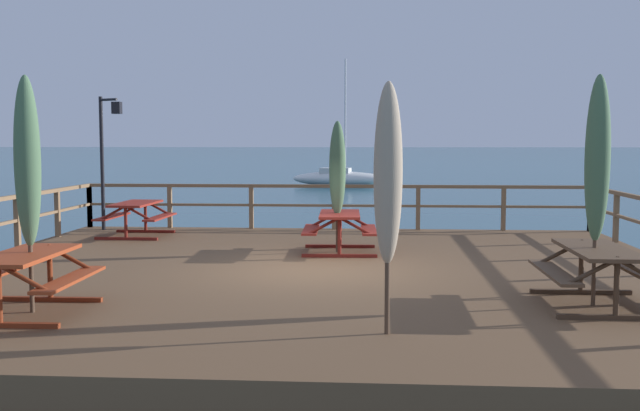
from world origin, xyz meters
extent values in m
plane|color=#2D5B6B|center=(0.00, 0.00, 0.00)|extent=(600.00, 600.00, 0.00)
cube|color=brown|center=(0.00, 0.00, 0.32)|extent=(12.50, 11.78, 0.65)
cube|color=brown|center=(0.00, 5.74, 1.70)|extent=(12.20, 0.09, 0.08)
cube|color=brown|center=(0.00, 5.74, 1.23)|extent=(12.20, 0.07, 0.06)
cube|color=brown|center=(-6.10, 5.74, 1.17)|extent=(0.10, 0.10, 1.05)
cube|color=brown|center=(-4.07, 5.74, 1.17)|extent=(0.10, 0.10, 1.05)
cube|color=brown|center=(-2.03, 5.74, 1.17)|extent=(0.10, 0.10, 1.05)
cube|color=brown|center=(0.00, 5.74, 1.17)|extent=(0.10, 0.10, 1.05)
cube|color=brown|center=(2.03, 5.74, 1.17)|extent=(0.10, 0.10, 1.05)
cube|color=brown|center=(4.07, 5.74, 1.17)|extent=(0.10, 0.10, 1.05)
cube|color=brown|center=(6.10, 5.74, 1.17)|extent=(0.10, 0.10, 1.05)
cube|color=brown|center=(-6.10, 1.91, 1.17)|extent=(0.10, 0.10, 1.05)
cube|color=brown|center=(-6.10, 3.83, 1.17)|extent=(0.10, 0.10, 1.05)
cube|color=brown|center=(-6.10, 5.74, 1.17)|extent=(0.10, 0.10, 1.05)
cube|color=brown|center=(6.10, 3.83, 1.17)|extent=(0.10, 0.10, 1.05)
cube|color=brown|center=(6.10, 5.74, 1.17)|extent=(0.10, 0.10, 1.05)
cube|color=maroon|center=(0.31, 1.95, 1.39)|extent=(0.82, 1.64, 0.05)
cube|color=maroon|center=(0.87, 1.97, 1.09)|extent=(0.34, 1.63, 0.04)
cube|color=maroon|center=(-0.25, 1.93, 1.09)|extent=(0.34, 1.63, 0.04)
cube|color=maroon|center=(0.33, 1.32, 0.68)|extent=(1.40, 0.13, 0.06)
cylinder|color=maroon|center=(0.33, 1.32, 1.02)|extent=(0.07, 0.07, 0.74)
cylinder|color=maroon|center=(0.61, 1.33, 1.24)|extent=(0.63, 0.08, 0.37)
cylinder|color=maroon|center=(0.05, 1.31, 1.24)|extent=(0.63, 0.08, 0.37)
cube|color=maroon|center=(0.29, 2.57, 0.68)|extent=(1.40, 0.13, 0.06)
cylinder|color=maroon|center=(0.29, 2.57, 1.02)|extent=(0.07, 0.07, 0.74)
cylinder|color=maroon|center=(0.57, 2.58, 1.24)|extent=(0.63, 0.08, 0.37)
cylinder|color=maroon|center=(0.01, 2.57, 1.24)|extent=(0.63, 0.08, 0.37)
cube|color=maroon|center=(-4.39, 4.09, 1.39)|extent=(0.79, 1.71, 0.05)
cube|color=maroon|center=(-3.83, 4.08, 1.09)|extent=(0.31, 1.70, 0.04)
cube|color=maroon|center=(-4.95, 4.10, 1.09)|extent=(0.31, 1.70, 0.04)
cube|color=maroon|center=(-4.41, 3.42, 0.68)|extent=(1.40, 0.11, 0.06)
cylinder|color=maroon|center=(-4.41, 3.42, 1.02)|extent=(0.07, 0.07, 0.74)
cylinder|color=maroon|center=(-4.13, 3.41, 1.24)|extent=(0.63, 0.07, 0.37)
cylinder|color=maroon|center=(-4.69, 3.43, 1.24)|extent=(0.63, 0.07, 0.37)
cube|color=maroon|center=(-4.38, 4.76, 0.68)|extent=(1.40, 0.11, 0.06)
cylinder|color=maroon|center=(-4.38, 4.76, 1.02)|extent=(0.07, 0.07, 0.74)
cylinder|color=maroon|center=(-4.10, 4.75, 1.24)|extent=(0.63, 0.07, 0.37)
cylinder|color=maroon|center=(-4.66, 4.76, 1.24)|extent=(0.63, 0.07, 0.37)
cube|color=#993819|center=(-3.37, -3.48, 1.39)|extent=(0.78, 1.79, 0.05)
cube|color=#993819|center=(-2.81, -3.47, 1.09)|extent=(0.30, 1.78, 0.04)
cube|color=maroon|center=(-3.36, -4.19, 0.68)|extent=(1.40, 0.10, 0.06)
cylinder|color=maroon|center=(-3.08, -4.18, 1.24)|extent=(0.63, 0.06, 0.37)
cube|color=maroon|center=(-3.37, -2.77, 0.68)|extent=(1.40, 0.10, 0.06)
cylinder|color=maroon|center=(-3.37, -2.77, 1.02)|extent=(0.07, 0.07, 0.74)
cylinder|color=maroon|center=(-3.09, -2.77, 1.24)|extent=(0.63, 0.06, 0.37)
cylinder|color=maroon|center=(-3.65, -2.77, 1.24)|extent=(0.63, 0.06, 0.37)
cube|color=brown|center=(3.87, -2.53, 1.39)|extent=(0.76, 1.90, 0.05)
cube|color=brown|center=(3.31, -2.53, 1.09)|extent=(0.28, 1.90, 0.04)
cube|color=#432F1F|center=(3.87, -3.30, 0.68)|extent=(1.40, 0.08, 0.06)
cylinder|color=#432F1F|center=(3.87, -3.30, 1.02)|extent=(0.07, 0.07, 0.74)
cylinder|color=#432F1F|center=(3.59, -3.30, 1.24)|extent=(0.63, 0.06, 0.37)
cube|color=#432F1F|center=(3.87, -1.76, 0.68)|extent=(1.40, 0.08, 0.06)
cylinder|color=#432F1F|center=(3.87, -1.76, 1.02)|extent=(0.07, 0.07, 0.74)
cylinder|color=#432F1F|center=(4.15, -1.76, 1.24)|extent=(0.63, 0.06, 0.37)
cylinder|color=#432F1F|center=(3.59, -1.76, 1.24)|extent=(0.63, 0.06, 0.37)
cylinder|color=#4C3828|center=(0.26, 1.98, 1.85)|extent=(0.06, 0.06, 2.40)
ellipsoid|color=#4C704C|center=(0.26, 1.98, 2.27)|extent=(0.32, 0.32, 1.82)
cylinder|color=#2D432D|center=(0.26, 1.98, 2.14)|extent=(0.21, 0.21, 0.05)
cone|color=#4C3828|center=(0.26, 1.98, 3.12)|extent=(0.10, 0.10, 0.14)
cylinder|color=#4C3828|center=(1.11, -4.15, 1.98)|extent=(0.06, 0.06, 2.65)
ellipsoid|color=tan|center=(1.11, -4.15, 2.45)|extent=(0.32, 0.32, 2.02)
cylinder|color=#685B4C|center=(1.11, -4.15, 2.30)|extent=(0.21, 0.21, 0.05)
cone|color=#4C3828|center=(1.11, -4.15, 3.37)|extent=(0.10, 0.10, 0.14)
cylinder|color=#4C3828|center=(-3.33, -3.40, 2.05)|extent=(0.06, 0.06, 2.81)
ellipsoid|color=#4C704C|center=(-3.33, -3.40, 2.55)|extent=(0.32, 0.32, 2.13)
cylinder|color=#2D432D|center=(-3.33, -3.40, 2.39)|extent=(0.21, 0.21, 0.05)
cone|color=#4C3828|center=(-3.33, -3.40, 3.53)|extent=(0.10, 0.10, 0.14)
cylinder|color=#4C3828|center=(3.83, -2.50, 2.07)|extent=(0.06, 0.06, 2.85)
ellipsoid|color=#4C704C|center=(3.83, -2.50, 2.58)|extent=(0.32, 0.32, 2.16)
cylinder|color=#2D432D|center=(3.83, -2.50, 2.41)|extent=(0.21, 0.21, 0.05)
cone|color=#4C3828|center=(3.83, -2.50, 3.57)|extent=(0.10, 0.10, 0.14)
cylinder|color=black|center=(-5.55, 5.19, 2.25)|extent=(0.09, 0.09, 3.20)
cylinder|color=black|center=(-5.31, 5.06, 3.77)|extent=(0.51, 0.32, 0.06)
cube|color=black|center=(-5.07, 4.93, 3.57)|extent=(0.20, 0.20, 0.28)
sphere|color=#F4E08C|center=(-5.07, 4.93, 3.57)|extent=(0.14, 0.14, 0.14)
ellipsoid|color=white|center=(-1.06, 33.59, 0.45)|extent=(6.19, 2.62, 0.90)
cube|color=silver|center=(-1.35, 33.64, 0.95)|extent=(1.95, 1.37, 0.36)
cylinder|color=silver|center=(-0.76, 33.54, 4.22)|extent=(0.10, 0.10, 7.00)
camera|label=1|loc=(0.94, -12.44, 2.81)|focal=42.22mm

